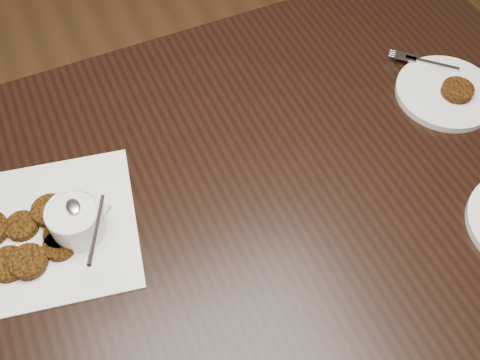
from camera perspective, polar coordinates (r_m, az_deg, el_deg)
name	(u,v)px	position (r m, az deg, el deg)	size (l,w,h in m)	color
table	(247,277)	(1.31, 0.76, -9.85)	(1.35, 0.87, 0.75)	black
napkin	(51,230)	(0.99, -18.68, -4.82)	(0.28, 0.28, 0.00)	white
sauce_ramekin	(71,210)	(0.92, -16.79, -2.94)	(0.12, 0.12, 0.12)	silver
patty_cluster	(27,240)	(0.98, -20.88, -5.69)	(0.20, 0.20, 0.02)	#65370D
plate_with_patty	(447,90)	(1.19, 20.36, 8.59)	(0.20, 0.20, 0.03)	silver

